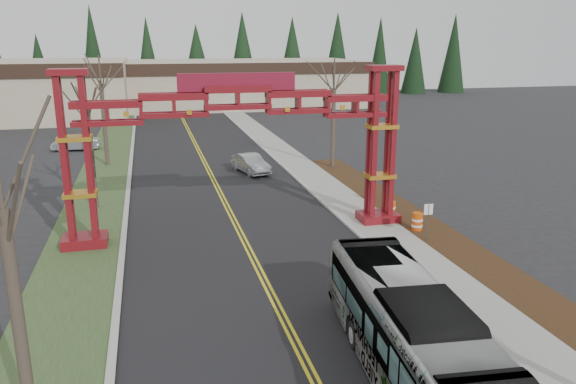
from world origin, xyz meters
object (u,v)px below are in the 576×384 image
object	(u,v)px
gateway_arch	(238,124)
street_sign	(428,215)
parked_car_far_a	(76,143)
barrel_south	(417,222)
bare_tree_median_far	(101,84)
bare_tree_median_mid	(87,107)
barrel_mid	(391,210)
bare_tree_right_far	(334,89)
bare_tree_median_near	(3,211)
transit_bus	(411,336)
retail_building_east	(239,83)
silver_sedan	(251,164)
barrel_north	(371,195)

from	to	relation	value
gateway_arch	street_sign	size ratio (longest dim) A/B	8.76
parked_car_far_a	barrel_south	distance (m)	36.02
bare_tree_median_far	street_sign	world-z (taller)	bare_tree_median_far
bare_tree_median_mid	barrel_mid	xyz separation A→B (m)	(17.06, -6.50, -5.81)
bare_tree_right_far	bare_tree_median_near	bearing A→B (deg)	-121.99
transit_bus	bare_tree_median_near	distance (m)	11.82
bare_tree_median_near	retail_building_east	bearing A→B (deg)	76.76
silver_sedan	bare_tree_median_mid	world-z (taller)	bare_tree_median_mid
barrel_mid	transit_bus	bearing A→B (deg)	-112.16
retail_building_east	bare_tree_right_far	world-z (taller)	bare_tree_right_far
parked_car_far_a	street_sign	size ratio (longest dim) A/B	2.10
transit_bus	barrel_mid	distance (m)	16.54
bare_tree_median_near	barrel_north	xyz separation A→B (m)	(17.25, 18.61, -5.81)
barrel_north	barrel_south	bearing A→B (deg)	-88.12
bare_tree_median_far	bare_tree_median_mid	bearing A→B (deg)	-90.00
retail_building_east	bare_tree_right_far	bearing A→B (deg)	-90.00
bare_tree_median_mid	bare_tree_median_far	bearing A→B (deg)	90.00
street_sign	barrel_south	bearing A→B (deg)	81.09
gateway_arch	barrel_north	size ratio (longest dim) A/B	20.06
parked_car_far_a	bare_tree_right_far	world-z (taller)	bare_tree_right_far
bare_tree_median_far	barrel_south	size ratio (longest dim) A/B	8.26
transit_bus	barrel_mid	xyz separation A→B (m)	(6.23, 15.29, -1.01)
bare_tree_right_far	barrel_south	bearing A→B (deg)	-91.93
bare_tree_median_far	bare_tree_right_far	size ratio (longest dim) A/B	1.03
parked_car_far_a	bare_tree_median_near	bearing A→B (deg)	9.84
bare_tree_median_mid	barrel_mid	distance (m)	19.15
bare_tree_median_far	street_sign	distance (m)	29.43
gateway_arch	bare_tree_right_far	world-z (taller)	gateway_arch
silver_sedan	barrel_south	size ratio (longest dim) A/B	4.08
bare_tree_median_far	barrel_north	bearing A→B (deg)	-42.13
barrel_north	transit_bus	bearing A→B (deg)	-108.89
gateway_arch	street_sign	world-z (taller)	gateway_arch
bare_tree_median_mid	barrel_north	xyz separation A→B (m)	(17.25, -3.02, -5.88)
barrel_mid	bare_tree_median_near	bearing A→B (deg)	-138.42
parked_car_far_a	barrel_north	world-z (taller)	parked_car_far_a
silver_sedan	bare_tree_median_far	distance (m)	13.80
gateway_arch	bare_tree_median_mid	size ratio (longest dim) A/B	2.13
retail_building_east	silver_sedan	distance (m)	48.30
silver_sedan	barrel_mid	xyz separation A→B (m)	(5.88, -13.63, -0.21)
bare_tree_median_near	barrel_mid	bearing A→B (deg)	41.58
street_sign	gateway_arch	bearing A→B (deg)	158.48
barrel_north	street_sign	bearing A→B (deg)	-90.40
transit_bus	silver_sedan	bearing A→B (deg)	94.63
retail_building_east	gateway_arch	bearing A→B (deg)	-99.17
barrel_south	bare_tree_median_mid	bearing A→B (deg)	152.45
retail_building_east	street_sign	distance (m)	65.62
bare_tree_median_far	bare_tree_right_far	xyz separation A→B (m)	(18.00, -5.39, -0.31)
silver_sedan	parked_car_far_a	world-z (taller)	silver_sedan
gateway_arch	barrel_mid	xyz separation A→B (m)	(9.06, 0.59, -5.46)
parked_car_far_a	bare_tree_median_mid	size ratio (longest dim) A/B	0.51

